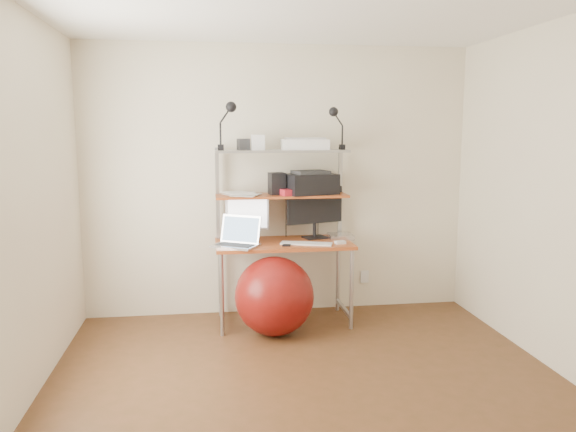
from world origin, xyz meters
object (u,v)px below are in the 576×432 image
Objects in this scene: laptop at (238,239)px; monitor_silver at (247,216)px; exercise_ball at (274,296)px; printer at (311,183)px; monitor_black at (315,208)px.

monitor_silver is at bearing 94.24° from laptop.
exercise_ball is (0.29, -0.19, -0.46)m from laptop.
monitor_silver is 0.85× the size of printer.
laptop reaches higher than exercise_ball.
monitor_silver reaches higher than exercise_ball.
laptop is at bearing -176.05° from printer.
monitor_black is (0.62, 0.07, 0.05)m from monitor_silver.
monitor_silver is 0.64m from printer.
monitor_black is at bearing 12.11° from printer.
laptop is (-0.09, -0.19, -0.18)m from monitor_silver.
exercise_ball is at bearing -46.17° from monitor_silver.
exercise_ball is at bearing -151.66° from monitor_black.
printer is at bearing 47.77° from exercise_ball.
monitor_silver is 0.76m from exercise_ball.
monitor_black is 0.79m from laptop.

